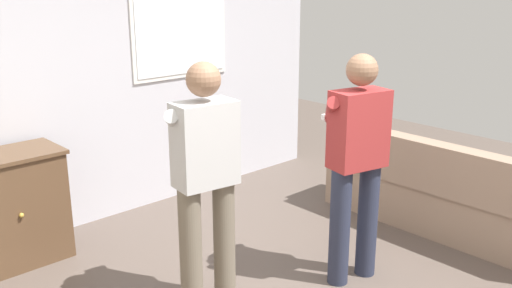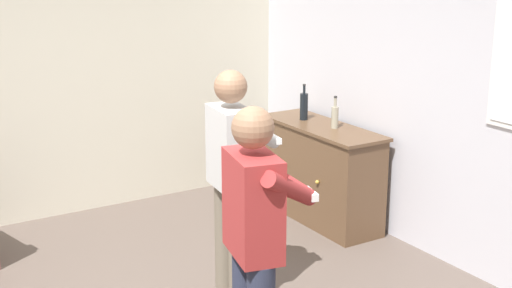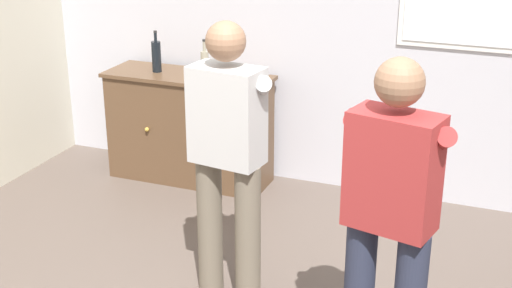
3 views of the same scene
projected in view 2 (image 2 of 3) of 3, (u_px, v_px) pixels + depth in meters
name	position (u px, v px, depth m)	size (l,w,h in m)	color
wall_back_with_window	(461.00, 89.00, 5.42)	(5.20, 0.15, 2.80)	silver
wall_side_left	(17.00, 70.00, 6.28)	(0.12, 5.20, 2.80)	beige
sideboard_cabinet	(321.00, 173.00, 6.52)	(1.35, 0.49, 0.90)	brown
bottle_wine_green	(335.00, 116.00, 6.28)	(0.06, 0.06, 0.29)	gray
bottle_liquor_amber	(304.00, 106.00, 6.58)	(0.08, 0.08, 0.33)	black
person_standing_left	(233.00, 179.00, 4.81)	(0.55, 0.50, 1.68)	#6B6051
person_standing_right	(255.00, 244.00, 3.76)	(0.54, 0.51, 1.68)	#282D42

